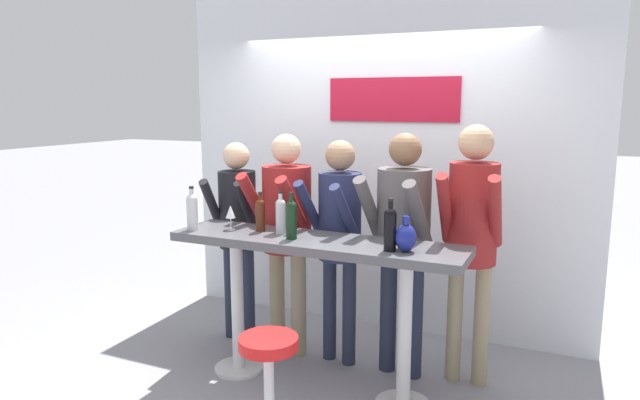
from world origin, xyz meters
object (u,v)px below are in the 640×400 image
Objects in this scene: person_far_left at (237,218)px; person_center_right at (472,225)px; wine_bottle_3 at (390,227)px; person_center_left at (339,226)px; wine_bottle_2 at (281,214)px; bar_stool at (269,373)px; person_left at (286,220)px; person_center at (403,228)px; decorative_vase at (406,237)px; wine_bottle_0 at (260,213)px; tasting_table at (315,269)px; wine_bottle_4 at (192,210)px; wine_glass_0 at (231,213)px; wine_bottle_1 at (291,218)px.

person_far_left is 0.90× the size of person_center_right.
person_far_left is 1.60m from wine_bottle_3.
person_center_left is at bearing -13.24° from person_far_left.
wine_bottle_2 is 0.91× the size of wine_bottle_3.
bar_stool is at bearing -78.71° from person_center_left.
wine_bottle_2 is at bearing -59.61° from person_left.
person_center is 0.86m from wine_bottle_2.
decorative_vase is at bearing -7.27° from wine_bottle_2.
wine_bottle_3 reaches higher than wine_bottle_0.
wine_bottle_0 is at bearing -52.12° from person_far_left.
person_far_left is at bearing 151.88° from tasting_table.
person_center_right reaches higher than wine_bottle_4.
tasting_table is 6.43× the size of wine_bottle_4.
person_center_right is at bearing 28.25° from tasting_table.
wine_glass_0 is at bearing -179.50° from tasting_table.
wine_bottle_3 reaches higher than wine_bottle_1.
decorative_vase is at bearing -16.99° from person_left.
decorative_vase is (0.17, -0.51, 0.06)m from person_center.
bar_stool is 2.03× the size of wine_bottle_1.
decorative_vase is (0.78, -0.01, -0.05)m from wine_bottle_1.
person_left is at bearing -178.94° from person_center_right.
wine_bottle_1 is at bearing -95.50° from person_center_left.
person_center is at bearing 68.26° from bar_stool.
bar_stool is 1.64m from person_far_left.
wine_bottle_2 is 1.35× the size of decorative_vase.
wine_bottle_2 is (-0.31, 0.73, 0.77)m from bar_stool.
wine_bottle_0 is 0.49m from wine_bottle_4.
person_center_right is 1.94m from wine_bottle_4.
person_far_left is 5.52× the size of wine_bottle_2.
person_center is at bearing 42.70° from tasting_table.
person_center_right is at bearing 16.85° from person_center.
person_center_left is 0.95m from person_center_right.
person_center is 5.90× the size of wine_bottle_2.
person_center_right reaches higher than wine_glass_0.
person_center_right is at bearing 17.67° from wine_glass_0.
person_center_right is 1.22m from wine_bottle_1.
wine_bottle_0 is at bearing 172.04° from wine_bottle_3.
person_center_left reaches higher than person_far_left.
wine_bottle_3 is at bearing -30.92° from person_far_left.
wine_glass_0 is at bearing 175.92° from wine_bottle_3.
tasting_table is 1.11× the size of person_center_right.
person_center_left is 0.96× the size of person_center.
wine_bottle_2 reaches higher than decorative_vase.
wine_bottle_1 is (0.30, -0.49, 0.14)m from person_left.
tasting_table is 1.07m from person_far_left.
wine_glass_0 is 1.30m from decorative_vase.
tasting_table is at bearing 24.87° from wine_bottle_1.
wine_glass_0 is (-0.66, -0.01, 0.33)m from tasting_table.
wine_bottle_0 is 0.94× the size of wine_bottle_2.
wine_bottle_2 is (0.16, -0.00, 0.01)m from wine_bottle_0.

